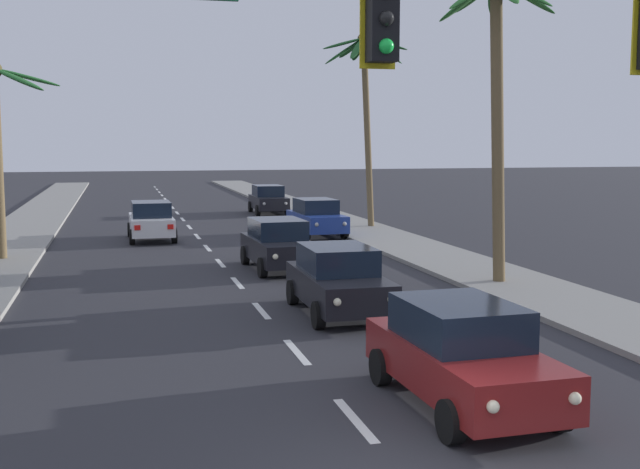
{
  "coord_description": "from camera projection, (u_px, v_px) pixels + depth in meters",
  "views": [
    {
      "loc": [
        -3.43,
        -8.84,
        4.23
      ],
      "look_at": [
        0.88,
        8.0,
        2.2
      ],
      "focal_mm": 44.54,
      "sensor_mm": 36.0,
      "label": 1
    }
  ],
  "objects": [
    {
      "name": "sidewalk_right",
      "position": [
        415.0,
        249.0,
        31.0
      ],
      "size": [
        3.2,
        110.0,
        0.14
      ],
      "primitive_type": "cube",
      "color": "gray",
      "rests_on": "ground"
    },
    {
      "name": "lane_markings",
      "position": [
        229.0,
        258.0,
        28.94
      ],
      "size": [
        4.28,
        87.62,
        0.01
      ],
      "color": "silver",
      "rests_on": "ground"
    },
    {
      "name": "sedan_lead_at_stop_bar",
      "position": [
        461.0,
        354.0,
        12.73
      ],
      "size": [
        2.04,
        4.49,
        1.68
      ],
      "color": "maroon",
      "rests_on": "ground"
    },
    {
      "name": "sedan_third_in_queue",
      "position": [
        338.0,
        280.0,
        19.55
      ],
      "size": [
        1.97,
        4.46,
        1.68
      ],
      "color": "black",
      "rests_on": "ground"
    },
    {
      "name": "sedan_fifth_in_queue",
      "position": [
        278.0,
        244.0,
        26.37
      ],
      "size": [
        2.07,
        4.5,
        1.68
      ],
      "color": "black",
      "rests_on": "ground"
    },
    {
      "name": "sedan_oncoming_far",
      "position": [
        151.0,
        220.0,
        34.28
      ],
      "size": [
        1.99,
        4.47,
        1.68
      ],
      "color": "silver",
      "rests_on": "ground"
    },
    {
      "name": "sedan_parked_nearest_kerb",
      "position": [
        316.0,
        217.0,
        35.74
      ],
      "size": [
        2.06,
        4.49,
        1.68
      ],
      "color": "navy",
      "rests_on": "ground"
    },
    {
      "name": "sedan_parked_mid_kerb",
      "position": [
        268.0,
        199.0,
        46.93
      ],
      "size": [
        2.0,
        4.47,
        1.68
      ],
      "color": "black",
      "rests_on": "ground"
    },
    {
      "name": "palm_right_second",
      "position": [
        496.0,
        69.0,
        22.72
      ],
      "size": [
        3.46,
        3.59,
        9.08
      ],
      "color": "brown",
      "rests_on": "ground"
    },
    {
      "name": "palm_right_third",
      "position": [
        365.0,
        81.0,
        38.0
      ],
      "size": [
        4.34,
        4.06,
        9.4
      ],
      "color": "brown",
      "rests_on": "ground"
    }
  ]
}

